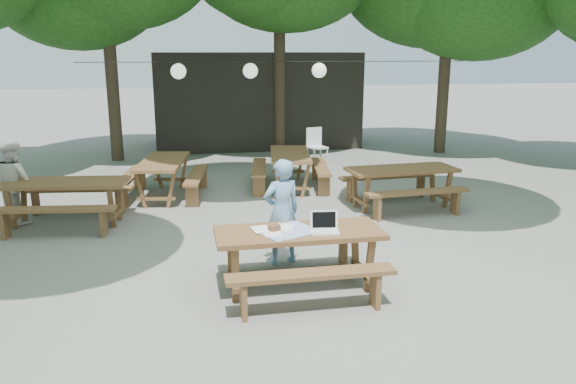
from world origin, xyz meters
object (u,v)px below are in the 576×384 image
(woman, at_px, (282,212))
(plastic_chair, at_px, (317,153))
(main_picnic_table, at_px, (299,259))
(second_person, at_px, (14,182))
(picnic_table_nw, at_px, (67,202))

(woman, xyz_separation_m, plastic_chair, (2.18, 6.89, -0.47))
(main_picnic_table, distance_m, plastic_chair, 8.08)
(woman, bearing_deg, main_picnic_table, 77.61)
(second_person, bearing_deg, picnic_table_nw, -152.95)
(picnic_table_nw, xyz_separation_m, woman, (3.21, -2.39, 0.34))
(main_picnic_table, bearing_deg, picnic_table_nw, 134.72)
(woman, height_order, plastic_chair, woman)
(picnic_table_nw, bearing_deg, main_picnic_table, -38.28)
(main_picnic_table, xyz_separation_m, woman, (-0.05, 0.90, 0.34))
(main_picnic_table, relative_size, plastic_chair, 2.22)
(main_picnic_table, distance_m, picnic_table_nw, 4.63)
(woman, bearing_deg, second_person, -49.09)
(main_picnic_table, height_order, plastic_chair, plastic_chair)
(picnic_table_nw, height_order, plastic_chair, plastic_chair)
(main_picnic_table, xyz_separation_m, second_person, (-4.12, 3.61, 0.32))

